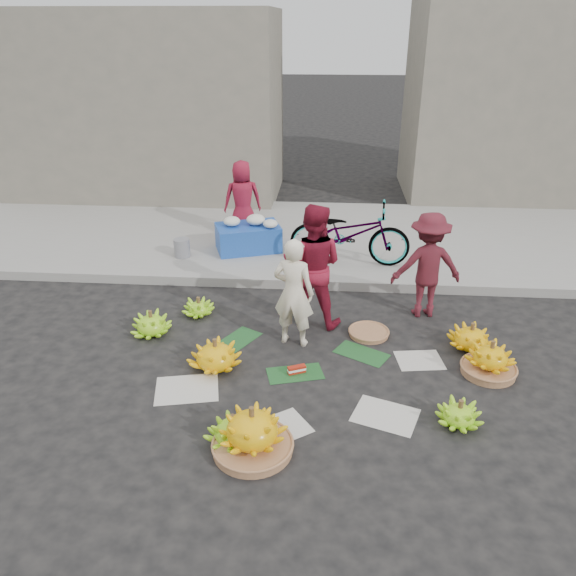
# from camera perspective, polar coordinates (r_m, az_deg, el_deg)

# --- Properties ---
(ground) EXTENTS (80.00, 80.00, 0.00)m
(ground) POSITION_cam_1_polar(r_m,az_deg,el_deg) (6.85, 1.68, -7.79)
(ground) COLOR black
(ground) RESTS_ON ground
(curb) EXTENTS (40.00, 0.25, 0.15)m
(curb) POSITION_cam_1_polar(r_m,az_deg,el_deg) (8.74, 2.41, 0.57)
(curb) COLOR gray
(curb) RESTS_ON ground
(sidewalk) EXTENTS (40.00, 4.00, 0.12)m
(sidewalk) POSITION_cam_1_polar(r_m,az_deg,el_deg) (10.68, 2.84, 5.26)
(sidewalk) COLOR gray
(sidewalk) RESTS_ON ground
(building_left) EXTENTS (6.00, 3.00, 4.00)m
(building_left) POSITION_cam_1_polar(r_m,az_deg,el_deg) (13.71, -14.34, 17.45)
(building_left) COLOR slate
(building_left) RESTS_ON sidewalk
(building_right) EXTENTS (5.00, 3.00, 5.00)m
(building_right) POSITION_cam_1_polar(r_m,az_deg,el_deg) (14.13, 23.18, 18.55)
(building_right) COLOR slate
(building_right) RESTS_ON sidewalk
(newspaper_scatter) EXTENTS (3.20, 1.80, 0.00)m
(newspaper_scatter) POSITION_cam_1_polar(r_m,az_deg,el_deg) (6.19, 1.30, -11.83)
(newspaper_scatter) COLOR beige
(newspaper_scatter) RESTS_ON ground
(banana_leaves) EXTENTS (2.00, 1.00, 0.00)m
(banana_leaves) POSITION_cam_1_polar(r_m,az_deg,el_deg) (7.02, 0.94, -6.83)
(banana_leaves) COLOR #174720
(banana_leaves) RESTS_ON ground
(banana_bunch_0) EXTENTS (0.84, 0.84, 0.40)m
(banana_bunch_0) POSITION_cam_1_polar(r_m,az_deg,el_deg) (6.75, -7.37, -6.80)
(banana_bunch_0) COLOR yellow
(banana_bunch_0) RESTS_ON ground
(banana_bunch_1) EXTENTS (0.55, 0.55, 0.33)m
(banana_bunch_1) POSITION_cam_1_polar(r_m,az_deg,el_deg) (5.68, -5.58, -14.23)
(banana_bunch_1) COLOR #77CA1C
(banana_bunch_1) RESTS_ON ground
(banana_bunch_2) EXTENTS (0.86, 0.86, 0.51)m
(banana_bunch_2) POSITION_cam_1_polar(r_m,az_deg,el_deg) (5.52, -3.65, -14.39)
(banana_bunch_2) COLOR #935F3D
(banana_bunch_2) RESTS_ON ground
(banana_bunch_3) EXTENTS (0.51, 0.51, 0.30)m
(banana_bunch_3) POSITION_cam_1_polar(r_m,az_deg,el_deg) (6.13, 17.00, -12.17)
(banana_bunch_3) COLOR #77CA1C
(banana_bunch_3) RESTS_ON ground
(banana_bunch_4) EXTENTS (0.63, 0.63, 0.44)m
(banana_bunch_4) POSITION_cam_1_polar(r_m,az_deg,el_deg) (7.00, 19.84, -6.87)
(banana_bunch_4) COLOR #935F3D
(banana_bunch_4) RESTS_ON ground
(banana_bunch_5) EXTENTS (0.58, 0.58, 0.36)m
(banana_bunch_5) POSITION_cam_1_polar(r_m,az_deg,el_deg) (7.44, 18.10, -4.81)
(banana_bunch_5) COLOR yellow
(banana_bunch_5) RESTS_ON ground
(banana_bunch_6) EXTENTS (0.62, 0.62, 0.34)m
(banana_bunch_6) POSITION_cam_1_polar(r_m,az_deg,el_deg) (7.62, -13.71, -3.56)
(banana_bunch_6) COLOR #77CA1C
(banana_bunch_6) RESTS_ON ground
(banana_bunch_7) EXTENTS (0.44, 0.44, 0.27)m
(banana_bunch_7) POSITION_cam_1_polar(r_m,az_deg,el_deg) (7.98, -9.04, -1.98)
(banana_bunch_7) COLOR #77CA1C
(banana_bunch_7) RESTS_ON ground
(basket_spare) EXTENTS (0.52, 0.52, 0.06)m
(basket_spare) POSITION_cam_1_polar(r_m,az_deg,el_deg) (7.51, 8.20, -4.54)
(basket_spare) COLOR #935F3D
(basket_spare) RESTS_ON ground
(incense_stack) EXTENTS (0.22, 0.15, 0.09)m
(incense_stack) POSITION_cam_1_polar(r_m,az_deg,el_deg) (6.67, 0.89, -8.28)
(incense_stack) COLOR #AB2212
(incense_stack) RESTS_ON ground
(vendor_cream) EXTENTS (0.59, 0.45, 1.42)m
(vendor_cream) POSITION_cam_1_polar(r_m,az_deg,el_deg) (6.95, 0.58, -0.48)
(vendor_cream) COLOR white
(vendor_cream) RESTS_ON ground
(vendor_red) EXTENTS (0.92, 0.77, 1.69)m
(vendor_red) POSITION_cam_1_polar(r_m,az_deg,el_deg) (7.39, 2.51, 2.26)
(vendor_red) COLOR maroon
(vendor_red) RESTS_ON ground
(man_striped) EXTENTS (1.03, 0.67, 1.49)m
(man_striped) POSITION_cam_1_polar(r_m,az_deg,el_deg) (7.88, 13.97, 2.25)
(man_striped) COLOR maroon
(man_striped) RESTS_ON ground
(flower_table) EXTENTS (1.23, 0.98, 0.62)m
(flower_table) POSITION_cam_1_polar(r_m,az_deg,el_deg) (9.81, -4.03, 5.30)
(flower_table) COLOR #1943A3
(flower_table) RESTS_ON sidewalk
(grey_bucket) EXTENTS (0.27, 0.27, 0.31)m
(grey_bucket) POSITION_cam_1_polar(r_m,az_deg,el_deg) (9.70, -10.72, 4.03)
(grey_bucket) COLOR slate
(grey_bucket) RESTS_ON sidewalk
(flower_vendor) EXTENTS (0.78, 0.60, 1.40)m
(flower_vendor) POSITION_cam_1_polar(r_m,az_deg,el_deg) (10.36, -4.64, 8.99)
(flower_vendor) COLOR maroon
(flower_vendor) RESTS_ON sidewalk
(bicycle) EXTENTS (0.81, 1.99, 1.02)m
(bicycle) POSITION_cam_1_polar(r_m,az_deg,el_deg) (9.19, 6.28, 5.50)
(bicycle) COLOR gray
(bicycle) RESTS_ON sidewalk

